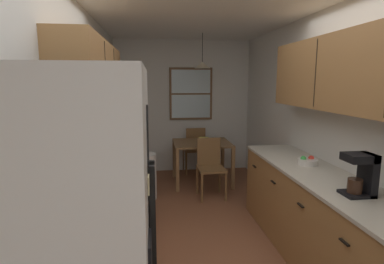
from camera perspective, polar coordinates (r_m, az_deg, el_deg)
ground_plane at (r=3.89m, az=2.25°, el=-17.73°), size 12.00×12.00×0.00m
wall_left at (r=3.54m, az=-19.71°, el=0.72°), size 0.10×9.00×2.55m
wall_right at (r=3.95m, az=22.08°, el=1.44°), size 0.10×9.00×2.55m
wall_back at (r=6.11m, az=-1.71°, el=4.71°), size 4.40×0.10×2.55m
ceiling_slab at (r=3.56m, az=2.54°, el=22.62°), size 4.40×9.00×0.08m
microwave_over_range at (r=2.01m, az=-22.60°, el=4.88°), size 0.39×0.63×0.30m
counter_left at (r=3.45m, az=-14.05°, el=-13.47°), size 0.64×1.83×0.90m
upper_cabinets_left at (r=3.16m, az=-17.72°, el=9.83°), size 0.33×1.91×0.63m
counter_right at (r=3.18m, az=24.37°, el=-16.11°), size 0.64×3.18×0.90m
upper_cabinets_right at (r=2.93m, az=29.13°, el=9.64°), size 0.33×2.86×0.69m
dining_table at (r=5.36m, az=1.84°, el=-3.03°), size 0.97×0.83×0.73m
dining_chair_near at (r=4.80m, az=3.38°, el=-6.03°), size 0.42×0.42×0.90m
dining_chair_far at (r=5.98m, az=0.49°, el=-2.92°), size 0.42×0.42×0.90m
pendant_light at (r=5.24m, az=1.92°, el=12.24°), size 0.27×0.27×0.57m
back_window at (r=6.04m, az=-0.20°, el=7.04°), size 0.83×0.05×1.00m
trash_bin at (r=4.78m, az=-8.39°, el=-8.06°), size 0.30×0.30×0.70m
storage_canister at (r=2.75m, az=-15.89°, el=-7.59°), size 0.11×0.11×0.18m
dish_towel at (r=2.45m, az=-8.25°, el=-22.09°), size 0.02×0.16×0.24m
coffee_maker at (r=2.72m, az=28.86°, el=-6.75°), size 0.22×0.18×0.33m
fruit_bowl at (r=3.51m, az=20.53°, el=-5.05°), size 0.21×0.21×0.09m
table_serving_bowl at (r=5.43m, az=2.20°, el=-1.36°), size 0.19×0.19×0.06m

